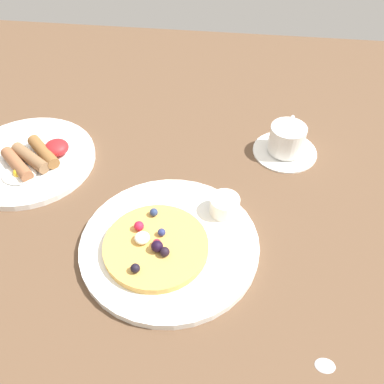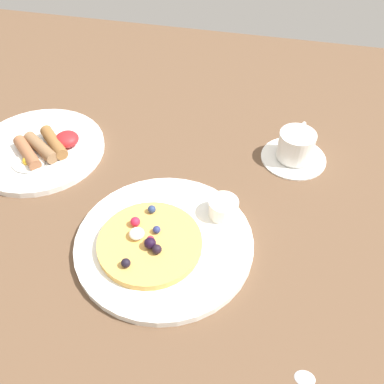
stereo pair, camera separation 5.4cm
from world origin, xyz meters
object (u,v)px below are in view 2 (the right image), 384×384
object	(u,v)px
pancake_plate	(164,243)
coffee_saucer	(293,157)
breakfast_plate	(39,149)
syrup_ramekin	(223,208)
coffee_cup	(296,144)

from	to	relation	value
pancake_plate	coffee_saucer	size ratio (longest dim) A/B	2.28
breakfast_plate	syrup_ramekin	bearing A→B (deg)	-13.71
syrup_ramekin	coffee_saucer	size ratio (longest dim) A/B	0.40
coffee_saucer	breakfast_plate	bearing A→B (deg)	-169.75
breakfast_plate	coffee_cup	distance (cm)	52.54
coffee_cup	breakfast_plate	bearing A→B (deg)	-169.57
syrup_ramekin	coffee_cup	xyz separation A→B (cm)	(11.37, 19.31, 0.64)
syrup_ramekin	breakfast_plate	xyz separation A→B (cm)	(-40.23, 9.81, -2.36)
coffee_saucer	coffee_cup	xyz separation A→B (cm)	(0.04, 0.18, 3.30)
breakfast_plate	coffee_cup	size ratio (longest dim) A/B	2.63
pancake_plate	coffee_saucer	world-z (taller)	pancake_plate
syrup_ramekin	pancake_plate	bearing A→B (deg)	-137.32
pancake_plate	coffee_saucer	xyz separation A→B (cm)	(19.92, 27.05, -0.33)
breakfast_plate	coffee_saucer	size ratio (longest dim) A/B	2.03
coffee_saucer	syrup_ramekin	bearing A→B (deg)	-120.64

